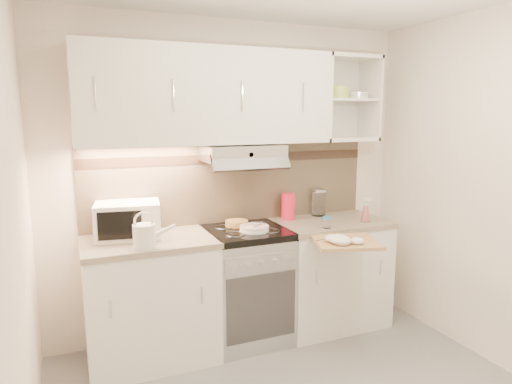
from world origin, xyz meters
The scene contains 16 objects.
room_shell centered at (0.00, 0.37, 1.63)m, with size 3.04×2.84×2.52m.
base_cabinet_left centered at (-0.75, 1.10, 0.43)m, with size 0.90×0.60×0.86m, color white.
worktop_left centered at (-0.75, 1.10, 0.88)m, with size 0.92×0.62×0.04m, color gray.
base_cabinet_right centered at (0.75, 1.10, 0.43)m, with size 0.90×0.60×0.86m, color white.
worktop_right centered at (0.75, 1.10, 0.88)m, with size 0.92×0.62×0.04m, color gray.
electric_range centered at (0.00, 1.10, 0.45)m, with size 0.60×0.60×0.90m.
microwave centered at (-0.87, 1.22, 1.03)m, with size 0.49×0.39×0.25m.
watering_can centered at (-0.80, 0.89, 0.99)m, with size 0.29×0.15×0.24m.
plate_stack centered at (0.03, 1.02, 0.92)m, with size 0.22×0.22×0.05m.
bread_loaf centered at (-0.04, 1.22, 0.92)m, with size 0.18×0.18×0.05m, color #955C3B.
pink_pitcher centered at (0.44, 1.27, 1.01)m, with size 0.12×0.11×0.22m.
glass_jar centered at (0.76, 1.30, 1.02)m, with size 0.12×0.12×0.23m.
spice_jar centered at (0.58, 0.88, 0.95)m, with size 0.06×0.06×0.09m.
spray_bottle centered at (0.99, 0.94, 0.99)m, with size 0.08×0.08×0.22m.
cutting_board centered at (0.56, 0.58, 0.87)m, with size 0.44×0.40×0.02m, color tan.
dish_towel centered at (0.51, 0.53, 0.92)m, with size 0.27×0.23×0.07m, color silver, non-canonical shape.
Camera 1 is at (-1.26, -2.07, 1.77)m, focal length 32.00 mm.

